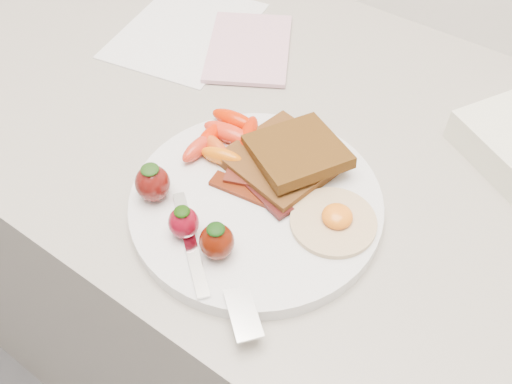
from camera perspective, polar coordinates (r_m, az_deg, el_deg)
The scene contains 11 objects.
counter at distance 1.06m, azimuth 4.49°, elevation -12.78°, with size 2.00×0.60×0.90m, color gray.
plate at distance 0.61m, azimuth 0.00°, elevation -1.16°, with size 0.27×0.27×0.02m, color white.
toast_lower at distance 0.63m, azimuth 2.71°, elevation 3.21°, with size 0.11×0.11×0.01m, color #41210A.
toast_upper at distance 0.62m, azimuth 4.13°, elevation 4.09°, with size 0.09×0.09×0.01m, color #392007.
fried_egg at distance 0.58m, azimuth 7.84°, elevation -2.81°, with size 0.10×0.10×0.02m.
bacon_strips at distance 0.61m, azimuth 0.05°, elevation 0.43°, with size 0.10×0.06×0.01m.
baby_carrots at distance 0.65m, azimuth -3.19°, elevation 5.46°, with size 0.08×0.11×0.02m.
strawberries at distance 0.57m, azimuth -7.53°, elevation -1.90°, with size 0.13×0.05×0.05m.
fork at distance 0.55m, azimuth -4.31°, elevation -8.05°, with size 0.17×0.10×0.00m.
paper_sheet at distance 0.88m, azimuth -7.04°, elevation 15.77°, with size 0.17×0.23×0.00m, color white.
notepad at distance 0.83m, azimuth -0.71°, elevation 14.25°, with size 0.11×0.16×0.01m, color #D9A1B4.
Camera 1 is at (0.22, 1.25, 1.38)m, focal length 40.00 mm.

